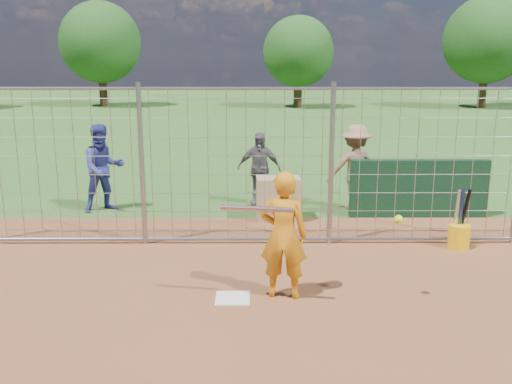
{
  "coord_description": "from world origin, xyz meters",
  "views": [
    {
      "loc": [
        0.25,
        -6.87,
        2.97
      ],
      "look_at": [
        0.3,
        0.8,
        1.15
      ],
      "focal_mm": 40.0,
      "sensor_mm": 36.0,
      "label": 1
    }
  ],
  "objects_px": {
    "bystander_a": "(103,168)",
    "bystander_b": "(259,169)",
    "batter": "(283,235)",
    "equipment_bin": "(278,198)",
    "bystander_c": "(355,167)",
    "bucket_with_bats": "(459,233)"
  },
  "relations": [
    {
      "from": "bystander_a",
      "to": "bystander_b",
      "type": "distance_m",
      "value": 3.09
    },
    {
      "from": "batter",
      "to": "equipment_bin",
      "type": "xyz_separation_m",
      "value": [
        0.1,
        3.56,
        -0.41
      ]
    },
    {
      "from": "bystander_c",
      "to": "equipment_bin",
      "type": "height_order",
      "value": "bystander_c"
    },
    {
      "from": "bystander_b",
      "to": "bucket_with_bats",
      "type": "bearing_deg",
      "value": -33.2
    },
    {
      "from": "bystander_b",
      "to": "equipment_bin",
      "type": "height_order",
      "value": "bystander_b"
    },
    {
      "from": "bystander_b",
      "to": "bucket_with_bats",
      "type": "height_order",
      "value": "bystander_b"
    },
    {
      "from": "bystander_c",
      "to": "bucket_with_bats",
      "type": "distance_m",
      "value": 2.81
    },
    {
      "from": "equipment_bin",
      "to": "bucket_with_bats",
      "type": "bearing_deg",
      "value": -33.72
    },
    {
      "from": "bystander_a",
      "to": "bucket_with_bats",
      "type": "height_order",
      "value": "bystander_a"
    },
    {
      "from": "bystander_a",
      "to": "bystander_c",
      "type": "height_order",
      "value": "bystander_a"
    },
    {
      "from": "bystander_c",
      "to": "bucket_with_bats",
      "type": "height_order",
      "value": "bystander_c"
    },
    {
      "from": "bystander_a",
      "to": "equipment_bin",
      "type": "relative_size",
      "value": 2.14
    },
    {
      "from": "equipment_bin",
      "to": "bucket_with_bats",
      "type": "distance_m",
      "value": 3.28
    },
    {
      "from": "equipment_bin",
      "to": "bucket_with_bats",
      "type": "height_order",
      "value": "bucket_with_bats"
    },
    {
      "from": "bystander_b",
      "to": "equipment_bin",
      "type": "xyz_separation_m",
      "value": [
        0.35,
        -1.07,
        -0.36
      ]
    },
    {
      "from": "equipment_bin",
      "to": "bystander_b",
      "type": "bearing_deg",
      "value": 105.22
    },
    {
      "from": "bystander_b",
      "to": "bucket_with_bats",
      "type": "relative_size",
      "value": 1.55
    },
    {
      "from": "bystander_c",
      "to": "bystander_a",
      "type": "bearing_deg",
      "value": -3.98
    },
    {
      "from": "bystander_b",
      "to": "equipment_bin",
      "type": "distance_m",
      "value": 1.18
    },
    {
      "from": "equipment_bin",
      "to": "bystander_c",
      "type": "bearing_deg",
      "value": 23.27
    },
    {
      "from": "bystander_c",
      "to": "equipment_bin",
      "type": "distance_m",
      "value": 1.78
    },
    {
      "from": "bystander_a",
      "to": "bucket_with_bats",
      "type": "distance_m",
      "value": 6.66
    }
  ]
}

